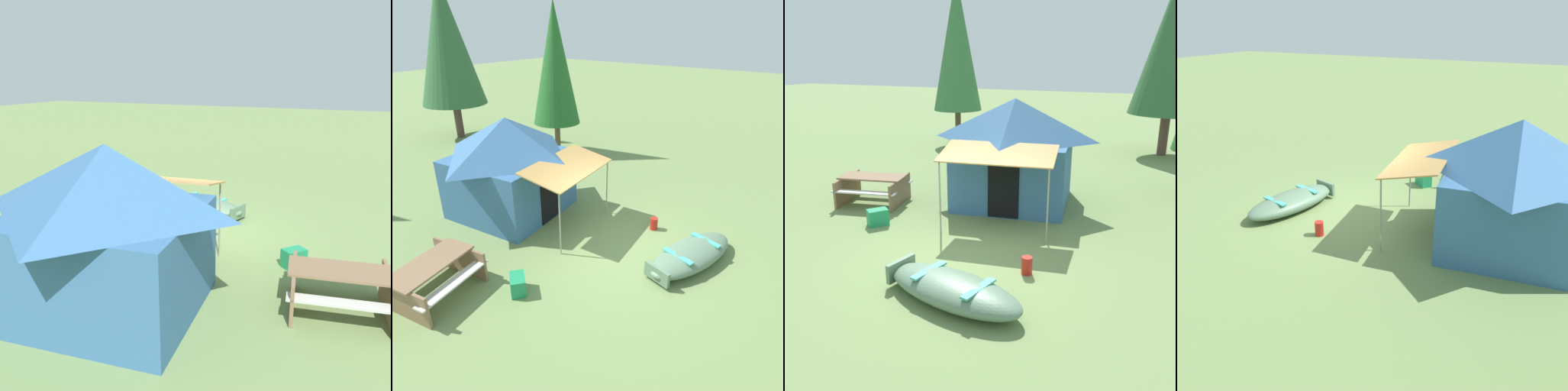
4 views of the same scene
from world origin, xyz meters
TOP-DOWN VIEW (x-y plane):
  - ground_plane at (0.00, 0.00)m, footprint 80.00×80.00m
  - beached_rowboat at (0.57, -1.60)m, footprint 2.76×1.62m
  - canvas_cabin_tent at (-0.10, 3.70)m, footprint 3.43×4.43m
  - picnic_table at (-3.60, 2.23)m, footprint 1.96×1.75m
  - cooler_box at (-2.54, 0.86)m, footprint 0.53×0.55m
  - fuel_can at (1.42, -0.20)m, footprint 0.21×0.21m

SIDE VIEW (x-z plane):
  - ground_plane at x=0.00m, z-range 0.00..0.00m
  - fuel_can at x=1.42m, z-range 0.00..0.34m
  - cooler_box at x=-2.54m, z-range 0.00..0.39m
  - beached_rowboat at x=0.57m, z-range 0.01..0.47m
  - picnic_table at x=-3.60m, z-range 0.10..0.85m
  - canvas_cabin_tent at x=-0.10m, z-range 0.05..2.84m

